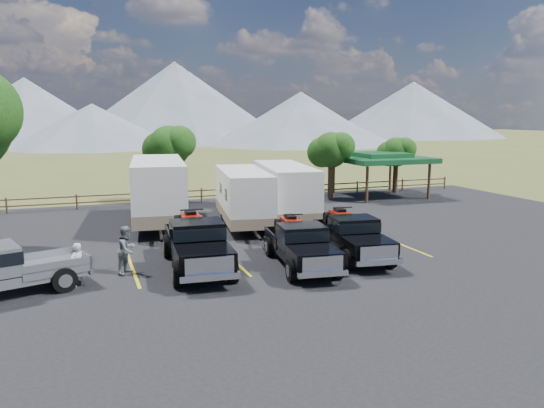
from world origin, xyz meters
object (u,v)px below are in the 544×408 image
object	(u,v)px
trailer_right	(285,192)
person_a	(77,265)
rig_right	(352,235)
trailer_left	(158,191)
person_b	(127,250)
trailer_center	(243,197)
rig_left	(196,242)
rig_center	(300,243)
pavilion	(380,158)

from	to	relation	value
trailer_right	person_a	xyz separation A→B (m)	(-10.89, -8.12, -0.87)
rig_right	person_a	world-z (taller)	rig_right
rig_right	trailer_left	size ratio (longest dim) A/B	0.58
trailer_left	person_b	bearing A→B (deg)	-98.57
trailer_center	rig_left	bearing A→B (deg)	-111.71
trailer_left	person_b	xyz separation A→B (m)	(-2.39, -8.56, -0.94)
rig_center	trailer_center	world-z (taller)	trailer_center
pavilion	person_a	distance (m)	25.74
trailer_left	trailer_right	xyz separation A→B (m)	(6.73, -1.47, -0.20)
person_a	trailer_right	bearing A→B (deg)	175.31
rig_left	person_b	world-z (taller)	rig_left
trailer_right	person_b	xyz separation A→B (m)	(-9.12, -7.09, -0.74)
rig_center	trailer_left	world-z (taller)	trailer_left
trailer_left	person_b	size ratio (longest dim) A/B	5.63
trailer_right	person_b	size ratio (longest dim) A/B	5.03
trailer_right	person_b	distance (m)	11.57
rig_left	rig_center	bearing A→B (deg)	-11.65
rig_left	rig_right	bearing A→B (deg)	-0.29
pavilion	rig_left	bearing A→B (deg)	-140.05
rig_center	trailer_center	size ratio (longest dim) A/B	0.67
trailer_center	trailer_right	world-z (taller)	trailer_right
pavilion	trailer_center	size ratio (longest dim) A/B	0.71
trailer_center	person_b	xyz separation A→B (m)	(-6.58, -6.69, -0.67)
pavilion	trailer_left	xyz separation A→B (m)	(-16.82, -5.18, -0.90)
trailer_right	person_a	size ratio (longest dim) A/B	5.88
rig_center	rig_right	size ratio (longest dim) A/B	0.98
rig_center	trailer_right	distance (m)	8.81
pavilion	rig_center	bearing A→B (deg)	-130.26
rig_right	person_a	distance (m)	10.85
pavilion	trailer_right	distance (m)	12.14
pavilion	rig_right	xyz separation A→B (m)	(-10.14, -14.43, -1.83)
rig_center	trailer_right	xyz separation A→B (m)	(2.64, 8.38, 0.75)
rig_right	person_b	bearing A→B (deg)	-176.47
trailer_center	person_b	distance (m)	9.40
rig_right	trailer_right	world-z (taller)	trailer_right
rig_right	trailer_left	xyz separation A→B (m)	(-6.69, 9.25, 0.93)
rig_right	trailer_right	xyz separation A→B (m)	(0.04, 7.78, 0.73)
rig_left	trailer_center	size ratio (longest dim) A/B	0.74
rig_center	rig_right	bearing A→B (deg)	20.08
trailer_left	person_a	distance (m)	10.51
pavilion	person_b	distance (m)	23.69
pavilion	trailer_right	xyz separation A→B (m)	(-10.09, -6.65, -1.10)
trailer_center	trailer_right	distance (m)	2.57
rig_center	person_a	size ratio (longest dim) A/B	3.74
rig_center	trailer_left	xyz separation A→B (m)	(-4.09, 9.84, 0.94)
trailer_center	trailer_right	size ratio (longest dim) A/B	0.95
trailer_center	person_a	size ratio (longest dim) A/B	5.61
rig_left	trailer_left	world-z (taller)	trailer_left
person_a	person_b	size ratio (longest dim) A/B	0.86
pavilion	trailer_left	size ratio (longest dim) A/B	0.61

